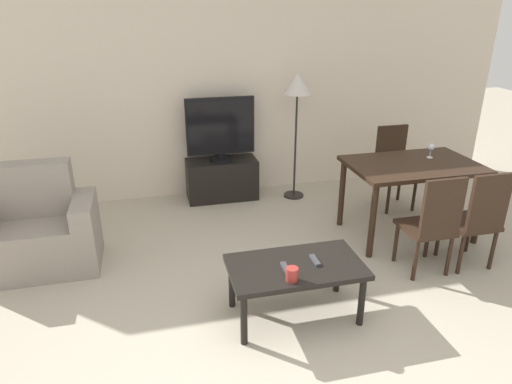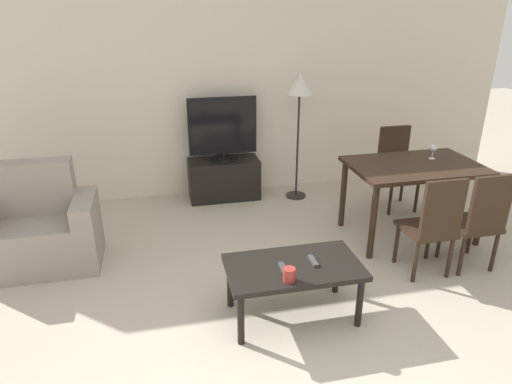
{
  "view_description": "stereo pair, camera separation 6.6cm",
  "coord_description": "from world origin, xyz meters",
  "px_view_note": "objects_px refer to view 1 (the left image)",
  "views": [
    {
      "loc": [
        -0.68,
        -1.98,
        2.22
      ],
      "look_at": [
        0.21,
        1.67,
        0.65
      ],
      "focal_mm": 32.0,
      "sensor_mm": 36.0,
      "label": 1
    },
    {
      "loc": [
        -0.62,
        -2.0,
        2.22
      ],
      "look_at": [
        0.21,
        1.67,
        0.65
      ],
      "focal_mm": 32.0,
      "sensor_mm": 36.0,
      "label": 2
    }
  ],
  "objects_px": {
    "armchair": "(39,233)",
    "tv": "(220,129)",
    "remote_secondary": "(286,268)",
    "dining_table": "(412,173)",
    "wine_glass_left": "(431,148)",
    "tv_stand": "(222,179)",
    "dining_chair_near_right": "(477,217)",
    "dining_chair_near": "(432,222)",
    "remote_primary": "(315,260)",
    "dining_chair_far": "(393,164)",
    "floor_lamp": "(297,92)",
    "coffee_table": "(296,271)",
    "cup_white_near": "(292,274)"
  },
  "relations": [
    {
      "from": "dining_chair_near_right",
      "to": "remote_secondary",
      "type": "distance_m",
      "value": 1.87
    },
    {
      "from": "tv_stand",
      "to": "dining_chair_far",
      "type": "height_order",
      "value": "dining_chair_far"
    },
    {
      "from": "tv",
      "to": "coffee_table",
      "type": "height_order",
      "value": "tv"
    },
    {
      "from": "tv",
      "to": "remote_secondary",
      "type": "xyz_separation_m",
      "value": [
        0.06,
        -2.41,
        -0.41
      ]
    },
    {
      "from": "dining_chair_far",
      "to": "wine_glass_left",
      "type": "bearing_deg",
      "value": -87.44
    },
    {
      "from": "tv",
      "to": "dining_chair_near",
      "type": "xyz_separation_m",
      "value": [
        1.45,
        -2.08,
        -0.36
      ]
    },
    {
      "from": "tv",
      "to": "dining_table",
      "type": "relative_size",
      "value": 0.63
    },
    {
      "from": "tv_stand",
      "to": "dining_chair_far",
      "type": "relative_size",
      "value": 0.9
    },
    {
      "from": "coffee_table",
      "to": "remote_primary",
      "type": "xyz_separation_m",
      "value": [
        0.15,
        0.01,
        0.06
      ]
    },
    {
      "from": "remote_primary",
      "to": "wine_glass_left",
      "type": "relative_size",
      "value": 1.03
    },
    {
      "from": "dining_table",
      "to": "remote_primary",
      "type": "bearing_deg",
      "value": -144.05
    },
    {
      "from": "dining_chair_near_right",
      "to": "dining_table",
      "type": "bearing_deg",
      "value": 107.02
    },
    {
      "from": "tv_stand",
      "to": "cup_white_near",
      "type": "distance_m",
      "value": 2.57
    },
    {
      "from": "remote_primary",
      "to": "cup_white_near",
      "type": "relative_size",
      "value": 1.53
    },
    {
      "from": "remote_primary",
      "to": "dining_chair_far",
      "type": "bearing_deg",
      "value": 47.09
    },
    {
      "from": "dining_chair_near_right",
      "to": "tv_stand",
      "type": "bearing_deg",
      "value": 132.26
    },
    {
      "from": "tv_stand",
      "to": "remote_secondary",
      "type": "xyz_separation_m",
      "value": [
        0.06,
        -2.41,
        0.21
      ]
    },
    {
      "from": "tv_stand",
      "to": "wine_glass_left",
      "type": "height_order",
      "value": "wine_glass_left"
    },
    {
      "from": "tv_stand",
      "to": "wine_glass_left",
      "type": "bearing_deg",
      "value": -33.15
    },
    {
      "from": "tv_stand",
      "to": "dining_chair_near",
      "type": "distance_m",
      "value": 2.55
    },
    {
      "from": "coffee_table",
      "to": "tv",
      "type": "bearing_deg",
      "value": 93.54
    },
    {
      "from": "armchair",
      "to": "cup_white_near",
      "type": "bearing_deg",
      "value": -36.53
    },
    {
      "from": "dining_table",
      "to": "dining_chair_near_right",
      "type": "distance_m",
      "value": 0.77
    },
    {
      "from": "dining_chair_near",
      "to": "dining_chair_far",
      "type": "bearing_deg",
      "value": 72.98
    },
    {
      "from": "dining_table",
      "to": "remote_secondary",
      "type": "relative_size",
      "value": 8.38
    },
    {
      "from": "dining_chair_near",
      "to": "remote_primary",
      "type": "xyz_separation_m",
      "value": [
        -1.15,
        -0.28,
        -0.04
      ]
    },
    {
      "from": "armchair",
      "to": "tv_stand",
      "type": "height_order",
      "value": "armchair"
    },
    {
      "from": "dining_chair_near",
      "to": "remote_primary",
      "type": "height_order",
      "value": "dining_chair_near"
    },
    {
      "from": "tv_stand",
      "to": "dining_chair_far",
      "type": "xyz_separation_m",
      "value": [
        1.89,
        -0.64,
        0.26
      ]
    },
    {
      "from": "coffee_table",
      "to": "dining_chair_near_right",
      "type": "relative_size",
      "value": 1.07
    },
    {
      "from": "dining_chair_far",
      "to": "floor_lamp",
      "type": "xyz_separation_m",
      "value": [
        -1.03,
        0.48,
        0.78
      ]
    },
    {
      "from": "tv_stand",
      "to": "dining_chair_near_right",
      "type": "xyz_separation_m",
      "value": [
        1.89,
        -2.08,
        0.26
      ]
    },
    {
      "from": "dining_chair_near",
      "to": "floor_lamp",
      "type": "height_order",
      "value": "floor_lamp"
    },
    {
      "from": "remote_secondary",
      "to": "remote_primary",
      "type": "bearing_deg",
      "value": 11.6
    },
    {
      "from": "dining_table",
      "to": "wine_glass_left",
      "type": "xyz_separation_m",
      "value": [
        0.25,
        0.11,
        0.2
      ]
    },
    {
      "from": "armchair",
      "to": "tv",
      "type": "xyz_separation_m",
      "value": [
        1.83,
        1.16,
        0.53
      ]
    },
    {
      "from": "tv_stand",
      "to": "coffee_table",
      "type": "relative_size",
      "value": 0.85
    },
    {
      "from": "armchair",
      "to": "remote_primary",
      "type": "bearing_deg",
      "value": -29.45
    },
    {
      "from": "dining_chair_far",
      "to": "dining_chair_near",
      "type": "bearing_deg",
      "value": -107.02
    },
    {
      "from": "dining_chair_near_right",
      "to": "coffee_table",
      "type": "bearing_deg",
      "value": -170.73
    },
    {
      "from": "remote_secondary",
      "to": "wine_glass_left",
      "type": "bearing_deg",
      "value": 31.81
    },
    {
      "from": "armchair",
      "to": "remote_primary",
      "type": "distance_m",
      "value": 2.44
    },
    {
      "from": "coffee_table",
      "to": "cup_white_near",
      "type": "distance_m",
      "value": 0.23
    },
    {
      "from": "tv_stand",
      "to": "floor_lamp",
      "type": "height_order",
      "value": "floor_lamp"
    },
    {
      "from": "dining_chair_far",
      "to": "tv_stand",
      "type": "bearing_deg",
      "value": 161.2
    },
    {
      "from": "coffee_table",
      "to": "remote_secondary",
      "type": "bearing_deg",
      "value": -154.83
    },
    {
      "from": "floor_lamp",
      "to": "wine_glass_left",
      "type": "xyz_separation_m",
      "value": [
        1.05,
        -1.09,
        -0.41
      ]
    },
    {
      "from": "tv",
      "to": "remote_secondary",
      "type": "distance_m",
      "value": 2.44
    },
    {
      "from": "armchair",
      "to": "remote_secondary",
      "type": "bearing_deg",
      "value": -33.56
    },
    {
      "from": "floor_lamp",
      "to": "dining_chair_far",
      "type": "bearing_deg",
      "value": -25.27
    }
  ]
}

